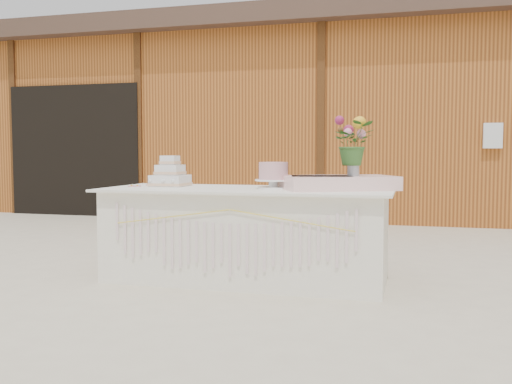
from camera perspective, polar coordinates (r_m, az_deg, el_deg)
ground at (r=4.85m, az=-0.95°, el=-8.76°), size 80.00×80.00×0.00m
barn at (r=10.64m, az=8.12°, el=7.22°), size 12.60×4.60×3.30m
cake_table at (r=4.77m, az=-0.97°, el=-4.23°), size 2.40×1.00×0.77m
wedding_cake at (r=5.10m, az=-8.58°, el=1.61°), size 0.31×0.31×0.27m
pink_cake_stand at (r=4.68m, az=1.75°, el=1.82°), size 0.31×0.31×0.22m
satin_runner at (r=4.64m, az=8.24°, el=0.92°), size 1.01×0.84×0.11m
flower_vase at (r=4.64m, az=9.70°, el=2.41°), size 0.10×0.10×0.13m
bouquet at (r=4.64m, az=9.74°, el=5.43°), size 0.39×0.36×0.36m
loose_flowers at (r=5.15m, az=-11.35°, el=0.67°), size 0.25×0.35×0.02m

